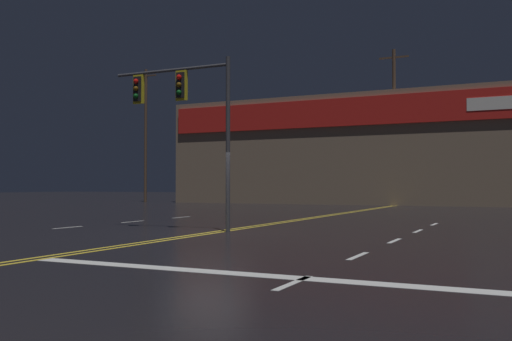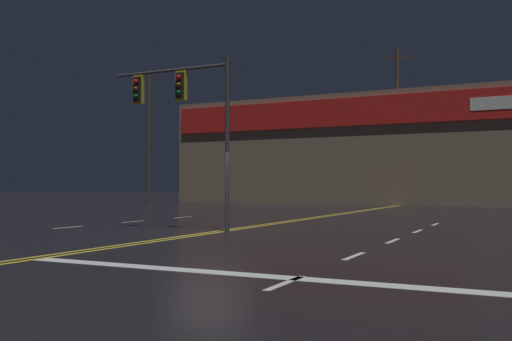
% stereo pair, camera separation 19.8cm
% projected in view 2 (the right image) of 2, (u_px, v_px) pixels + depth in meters
% --- Properties ---
extents(ground_plane, '(200.00, 200.00, 0.00)m').
position_uv_depth(ground_plane, '(208.00, 233.00, 17.37)').
color(ground_plane, black).
extents(road_markings, '(16.72, 60.00, 0.01)m').
position_uv_depth(road_markings, '(218.00, 239.00, 15.56)').
color(road_markings, gold).
rests_on(road_markings, ground).
extents(traffic_signal_median, '(4.40, 0.36, 5.54)m').
position_uv_depth(traffic_signal_median, '(180.00, 102.00, 18.74)').
color(traffic_signal_median, '#38383D').
rests_on(traffic_signal_median, ground).
extents(building_backdrop, '(38.26, 10.23, 8.64)m').
position_uv_depth(building_backdrop, '(410.00, 151.00, 46.41)').
color(building_backdrop, '#7A6651').
rests_on(building_backdrop, ground).
extents(utility_pole_row, '(47.78, 0.26, 12.20)m').
position_uv_depth(utility_pole_row, '(384.00, 126.00, 42.92)').
color(utility_pole_row, '#4C3828').
rests_on(utility_pole_row, ground).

